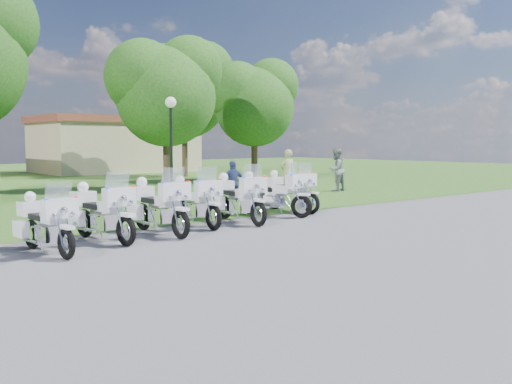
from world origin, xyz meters
TOP-DOWN VIEW (x-y plane):
  - ground at (0.00, 0.00)m, footprint 100.00×100.00m
  - motorcycle_1 at (-4.44, 1.40)m, footprint 0.82×2.19m
  - motorcycle_2 at (-2.96, 2.03)m, footprint 0.95×2.37m
  - motorcycle_3 at (-1.46, 2.09)m, footprint 0.81×2.46m
  - motorcycle_4 at (-0.06, 2.63)m, footprint 0.86×2.40m
  - motorcycle_5 at (1.29, 2.45)m, footprint 0.95×2.46m
  - motorcycle_6 at (2.89, 2.88)m, footprint 1.36×2.31m
  - motorcycle_7 at (4.16, 3.40)m, footprint 0.79×2.37m
  - lamp_post at (3.50, 9.58)m, footprint 0.44×0.44m
  - tree_2 at (5.35, 13.11)m, footprint 5.40×4.61m
  - tree_3 at (12.42, 15.26)m, footprint 5.29×4.51m
  - tree_4 at (11.60, 21.35)m, footprint 6.58×5.61m
  - building_east at (11.00, 30.00)m, footprint 11.44×7.28m
  - bystander_a at (7.63, 7.24)m, footprint 0.77×0.58m
  - bystander_b at (10.89, 7.50)m, footprint 1.02×0.84m
  - bystander_c at (3.52, 5.56)m, footprint 1.00×0.63m

SIDE VIEW (x-z plane):
  - ground at x=0.00m, z-range 0.00..0.00m
  - motorcycle_1 at x=-4.44m, z-range -0.12..1.35m
  - motorcycle_7 at x=4.16m, z-range -0.13..1.46m
  - motorcycle_2 at x=-2.96m, z-range -0.13..1.47m
  - motorcycle_4 at x=-0.06m, z-range -0.13..1.48m
  - motorcycle_6 at x=2.89m, z-range -0.13..1.50m
  - motorcycle_3 at x=-1.46m, z-range -0.13..1.52m
  - motorcycle_5 at x=1.29m, z-range -0.13..1.52m
  - bystander_c at x=3.52m, z-range 0.00..1.59m
  - bystander_a at x=7.63m, z-range 0.00..1.92m
  - bystander_b at x=10.89m, z-range 0.00..1.95m
  - building_east at x=11.00m, z-range 0.02..4.12m
  - lamp_post at x=3.50m, z-range 1.04..5.06m
  - tree_3 at x=12.42m, z-range 1.14..8.19m
  - tree_2 at x=5.35m, z-range 1.16..8.36m
  - tree_4 at x=11.60m, z-range 1.42..10.19m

